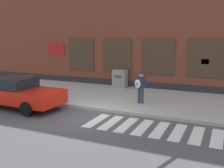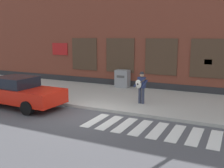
# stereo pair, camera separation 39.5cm
# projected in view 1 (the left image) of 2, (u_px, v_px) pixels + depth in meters

# --- Properties ---
(ground_plane) EXTENTS (160.00, 160.00, 0.00)m
(ground_plane) POSITION_uv_depth(u_px,v_px,m) (89.00, 116.00, 11.76)
(ground_plane) COLOR #4C4C51
(sidewalk) EXTENTS (28.00, 5.76, 0.14)m
(sidewalk) POSITION_uv_depth(u_px,v_px,m) (121.00, 97.00, 15.11)
(sidewalk) COLOR #ADAAA3
(sidewalk) RESTS_ON ground
(building_backdrop) EXTENTS (28.00, 4.06, 9.09)m
(building_backdrop) POSITION_uv_depth(u_px,v_px,m) (147.00, 22.00, 18.68)
(building_backdrop) COLOR brown
(building_backdrop) RESTS_ON ground
(crosswalk) EXTENTS (5.20, 1.90, 0.01)m
(crosswalk) POSITION_uv_depth(u_px,v_px,m) (151.00, 128.00, 10.16)
(crosswalk) COLOR silver
(crosswalk) RESTS_ON ground
(red_car) EXTENTS (4.65, 2.08, 1.53)m
(red_car) POSITION_uv_depth(u_px,v_px,m) (18.00, 93.00, 13.01)
(red_car) COLOR red
(red_car) RESTS_ON ground
(busker) EXTENTS (0.72, 0.63, 1.63)m
(busker) POSITION_uv_depth(u_px,v_px,m) (140.00, 86.00, 13.26)
(busker) COLOR #33384C
(busker) RESTS_ON sidewalk
(utility_box) EXTENTS (0.91, 0.65, 1.16)m
(utility_box) POSITION_uv_depth(u_px,v_px,m) (120.00, 79.00, 17.59)
(utility_box) COLOR gray
(utility_box) RESTS_ON sidewalk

